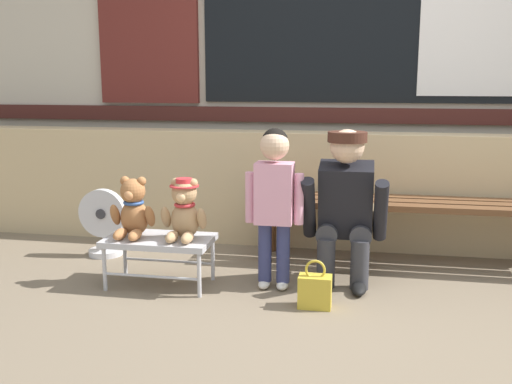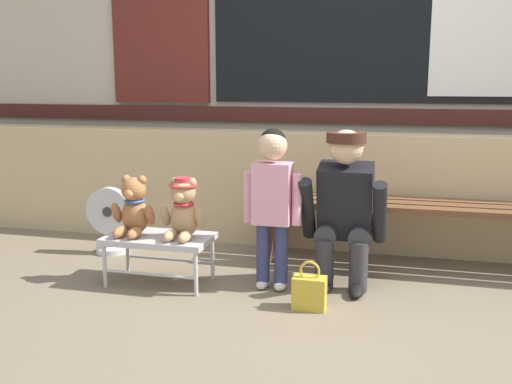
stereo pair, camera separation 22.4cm
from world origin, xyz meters
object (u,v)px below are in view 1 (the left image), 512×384
object	(u,v)px
teddy_bear_plain	(133,210)
child_standing	(274,191)
wooden_bench_long	(412,210)
small_display_bench	(159,243)
teddy_bear_with_hat	(184,210)
handbag_on_ground	(315,291)
adult_crouching	(346,207)
floor_fan	(104,223)

from	to	relation	value
teddy_bear_plain	child_standing	world-z (taller)	child_standing
wooden_bench_long	small_display_bench	world-z (taller)	wooden_bench_long
child_standing	teddy_bear_with_hat	bearing A→B (deg)	-170.96
wooden_bench_long	small_display_bench	distance (m)	1.67
child_standing	handbag_on_ground	world-z (taller)	child_standing
teddy_bear_plain	small_display_bench	bearing A→B (deg)	-0.51
adult_crouching	floor_fan	world-z (taller)	adult_crouching
teddy_bear_with_hat	floor_fan	world-z (taller)	teddy_bear_with_hat
wooden_bench_long	child_standing	size ratio (longest dim) A/B	2.19
adult_crouching	handbag_on_ground	size ratio (longest dim) A/B	3.49
adult_crouching	floor_fan	xyz separation A→B (m)	(-1.70, 0.26, -0.24)
handbag_on_ground	floor_fan	size ratio (longest dim) A/B	0.57
teddy_bear_plain	adult_crouching	world-z (taller)	adult_crouching
child_standing	handbag_on_ground	size ratio (longest dim) A/B	3.52
floor_fan	adult_crouching	bearing A→B (deg)	-8.86
small_display_bench	teddy_bear_with_hat	size ratio (longest dim) A/B	1.76
teddy_bear_with_hat	child_standing	bearing A→B (deg)	9.04
teddy_bear_with_hat	adult_crouching	bearing A→B (deg)	14.38
teddy_bear_with_hat	adult_crouching	world-z (taller)	adult_crouching
teddy_bear_with_hat	handbag_on_ground	world-z (taller)	teddy_bear_with_hat
wooden_bench_long	small_display_bench	xyz separation A→B (m)	(-1.51, -0.71, -0.11)
adult_crouching	floor_fan	distance (m)	1.74
teddy_bear_plain	teddy_bear_with_hat	world-z (taller)	same
small_display_bench	teddy_bear_plain	xyz separation A→B (m)	(-0.16, 0.00, 0.20)
handbag_on_ground	teddy_bear_plain	bearing A→B (deg)	170.82
small_display_bench	teddy_bear_plain	distance (m)	0.25
wooden_bench_long	small_display_bench	size ratio (longest dim) A/B	3.28
handbag_on_ground	floor_fan	xyz separation A→B (m)	(-1.55, 0.69, 0.14)
small_display_bench	adult_crouching	bearing A→B (deg)	12.46
wooden_bench_long	child_standing	world-z (taller)	child_standing
child_standing	handbag_on_ground	distance (m)	0.62
small_display_bench	floor_fan	size ratio (longest dim) A/B	1.33
wooden_bench_long	floor_fan	world-z (taller)	floor_fan
child_standing	teddy_bear_plain	bearing A→B (deg)	-174.31
handbag_on_ground	floor_fan	world-z (taller)	floor_fan
teddy_bear_plain	handbag_on_ground	world-z (taller)	teddy_bear_plain
child_standing	floor_fan	size ratio (longest dim) A/B	2.00
small_display_bench	adult_crouching	world-z (taller)	adult_crouching
child_standing	adult_crouching	size ratio (longest dim) A/B	1.01
wooden_bench_long	teddy_bear_plain	world-z (taller)	teddy_bear_plain
adult_crouching	floor_fan	size ratio (longest dim) A/B	1.98
wooden_bench_long	adult_crouching	world-z (taller)	adult_crouching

